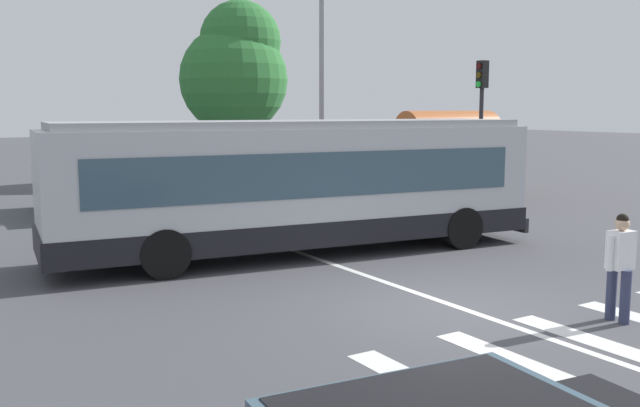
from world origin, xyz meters
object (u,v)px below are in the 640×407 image
(bus_stop_shelter, at_px, (448,133))
(pedestrian_crossing_street, at_px, (620,261))
(background_tree_right, at_px, (236,68))
(parked_car_red, at_px, (237,182))
(traffic_light_far_corner, at_px, (481,110))
(twin_arm_street_lamp, at_px, (322,47))
(parked_car_blue, at_px, (77,190))
(parked_car_silver, at_px, (161,186))
(city_transit_bus, at_px, (298,185))

(bus_stop_shelter, bearing_deg, pedestrian_crossing_street, -122.52)
(background_tree_right, bearing_deg, parked_car_red, -115.15)
(bus_stop_shelter, bearing_deg, traffic_light_far_corner, -112.95)
(parked_car_red, height_order, twin_arm_street_lamp, twin_arm_street_lamp)
(traffic_light_far_corner, xyz_separation_m, twin_arm_street_lamp, (-4.04, 3.60, 2.15))
(parked_car_blue, xyz_separation_m, twin_arm_street_lamp, (7.94, -1.97, 4.66))
(parked_car_red, distance_m, traffic_light_far_corner, 8.73)
(parked_car_red, bearing_deg, parked_car_blue, 174.37)
(parked_car_red, xyz_separation_m, bus_stop_shelter, (7.93, -2.04, 1.65))
(parked_car_silver, xyz_separation_m, twin_arm_street_lamp, (5.28, -1.66, 4.66))
(parked_car_red, relative_size, traffic_light_far_corner, 0.95)
(city_transit_bus, bearing_deg, traffic_light_far_corner, 20.74)
(city_transit_bus, distance_m, bus_stop_shelter, 12.21)
(pedestrian_crossing_street, bearing_deg, twin_arm_street_lamp, 76.56)
(pedestrian_crossing_street, distance_m, bus_stop_shelter, 16.28)
(city_transit_bus, height_order, background_tree_right, background_tree_right)
(parked_car_red, bearing_deg, parked_car_silver, 175.33)
(city_transit_bus, xyz_separation_m, traffic_light_far_corner, (9.07, 3.43, 1.69))
(traffic_light_far_corner, distance_m, bus_stop_shelter, 3.38)
(parked_car_silver, xyz_separation_m, traffic_light_far_corner, (9.31, -5.27, 2.52))
(parked_car_blue, relative_size, traffic_light_far_corner, 0.93)
(twin_arm_street_lamp, bearing_deg, bus_stop_shelter, -6.44)
(parked_car_red, bearing_deg, pedestrian_crossing_street, -92.87)
(parked_car_red, bearing_deg, bus_stop_shelter, -14.44)
(traffic_light_far_corner, bearing_deg, bus_stop_shelter, 67.05)
(parked_car_silver, relative_size, background_tree_right, 0.55)
(traffic_light_far_corner, bearing_deg, city_transit_bus, -159.26)
(pedestrian_crossing_street, bearing_deg, parked_car_blue, 105.56)
(bus_stop_shelter, height_order, background_tree_right, background_tree_right)
(parked_car_silver, distance_m, bus_stop_shelter, 10.95)
(parked_car_blue, bearing_deg, bus_stop_shelter, -10.97)
(parked_car_silver, xyz_separation_m, background_tree_right, (6.44, 7.85, 4.42))
(parked_car_silver, height_order, bus_stop_shelter, bus_stop_shelter)
(traffic_light_far_corner, bearing_deg, background_tree_right, 102.36)
(parked_car_blue, xyz_separation_m, traffic_light_far_corner, (11.97, -5.57, 2.52))
(parked_car_blue, bearing_deg, background_tree_right, 39.66)
(traffic_light_far_corner, bearing_deg, pedestrian_crossing_street, -124.91)
(city_transit_bus, relative_size, parked_car_blue, 2.53)
(pedestrian_crossing_street, distance_m, traffic_light_far_corner, 13.22)
(twin_arm_street_lamp, xyz_separation_m, background_tree_right, (1.16, 9.51, -0.24))
(bus_stop_shelter, relative_size, background_tree_right, 0.50)
(city_transit_bus, height_order, parked_car_blue, city_transit_bus)
(background_tree_right, bearing_deg, parked_car_blue, -140.34)
(city_transit_bus, xyz_separation_m, parked_car_blue, (-2.90, 9.01, -0.82))
(parked_car_silver, relative_size, twin_arm_street_lamp, 0.52)
(parked_car_blue, height_order, twin_arm_street_lamp, twin_arm_street_lamp)
(city_transit_bus, xyz_separation_m, parked_car_silver, (-0.25, 8.70, -0.82))
(pedestrian_crossing_street, height_order, bus_stop_shelter, bus_stop_shelter)
(bus_stop_shelter, distance_m, background_tree_right, 11.27)
(pedestrian_crossing_street, distance_m, parked_car_blue, 16.86)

